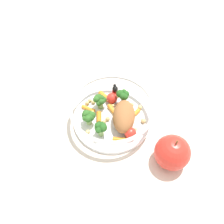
# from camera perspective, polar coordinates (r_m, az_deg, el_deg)

# --- Properties ---
(ground_plane) EXTENTS (2.40, 2.40, 0.00)m
(ground_plane) POSITION_cam_1_polar(r_m,az_deg,el_deg) (0.61, 0.36, -1.31)
(ground_plane) COLOR silver
(food_container) EXTENTS (0.20, 0.20, 0.06)m
(food_container) POSITION_cam_1_polar(r_m,az_deg,el_deg) (0.58, 0.32, -0.27)
(food_container) COLOR white
(food_container) RESTS_ON ground_plane
(loose_apple) EXTENTS (0.08, 0.08, 0.09)m
(loose_apple) POSITION_cam_1_polar(r_m,az_deg,el_deg) (0.53, 14.01, -9.23)
(loose_apple) COLOR red
(loose_apple) RESTS_ON ground_plane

